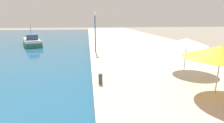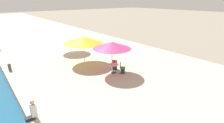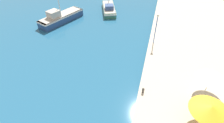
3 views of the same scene
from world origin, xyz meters
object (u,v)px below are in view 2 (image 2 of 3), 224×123
(cafe_chair_left, at_px, (122,69))
(mooring_bollard, at_px, (10,67))
(cafe_table, at_px, (114,67))
(person_at_quay, at_px, (33,110))
(cafe_umbrella_pink, at_px, (112,45))
(cafe_chair_right, at_px, (115,66))
(cafe_umbrella_striped, at_px, (70,33))
(cafe_umbrella_white, at_px, (83,40))

(cafe_chair_left, distance_m, mooring_bollard, 9.42)
(cafe_table, distance_m, person_at_quay, 7.10)
(cafe_umbrella_pink, bearing_deg, cafe_chair_left, -40.14)
(cafe_table, xyz_separation_m, mooring_bollard, (-6.58, 5.69, -0.18))
(cafe_chair_left, bearing_deg, cafe_chair_right, -136.10)
(cafe_umbrella_striped, relative_size, cafe_chair_left, 3.28)
(cafe_umbrella_pink, relative_size, cafe_chair_left, 3.30)
(cafe_umbrella_white, bearing_deg, cafe_chair_right, -66.36)
(cafe_chair_right, distance_m, mooring_bollard, 8.81)
(cafe_umbrella_white, distance_m, cafe_chair_left, 4.53)
(cafe_chair_right, xyz_separation_m, person_at_quay, (-7.34, -2.51, 0.14))
(cafe_umbrella_striped, bearing_deg, cafe_umbrella_pink, -90.68)
(cafe_table, xyz_separation_m, cafe_chair_right, (0.54, 0.49, -0.21))
(cafe_umbrella_white, xyz_separation_m, mooring_bollard, (-5.83, 2.28, -1.88))
(cafe_chair_right, relative_size, person_at_quay, 0.86)
(cafe_umbrella_striped, height_order, cafe_chair_right, cafe_umbrella_striped)
(person_at_quay, bearing_deg, mooring_bollard, 88.34)
(person_at_quay, height_order, mooring_bollard, person_at_quay)
(cafe_umbrella_pink, distance_m, cafe_table, 1.81)
(cafe_table, relative_size, mooring_bollard, 1.22)
(cafe_chair_right, bearing_deg, cafe_umbrella_white, 161.42)
(cafe_umbrella_white, relative_size, mooring_bollard, 5.44)
(cafe_umbrella_white, xyz_separation_m, person_at_quay, (-6.06, -5.43, -1.75))
(cafe_table, relative_size, person_at_quay, 0.76)
(cafe_chair_right, height_order, person_at_quay, person_at_quay)
(cafe_chair_left, xyz_separation_m, person_at_quay, (-7.31, -1.51, 0.14))
(cafe_umbrella_pink, distance_m, cafe_umbrella_striped, 7.65)
(cafe_table, bearing_deg, cafe_umbrella_striped, 90.34)
(cafe_umbrella_striped, height_order, cafe_chair_left, cafe_umbrella_striped)
(cafe_umbrella_pink, distance_m, cafe_umbrella_white, 3.44)
(cafe_chair_left, relative_size, cafe_chair_right, 1.00)
(cafe_table, xyz_separation_m, cafe_chair_left, (0.51, -0.52, -0.21))
(cafe_umbrella_white, distance_m, cafe_chair_right, 3.71)
(cafe_umbrella_white, bearing_deg, cafe_table, -77.70)
(mooring_bollard, bearing_deg, cafe_umbrella_white, -21.38)
(cafe_umbrella_pink, bearing_deg, cafe_chair_right, 34.42)
(cafe_umbrella_white, xyz_separation_m, cafe_chair_right, (1.28, -2.92, -1.90))
(cafe_umbrella_striped, distance_m, mooring_bollard, 7.07)
(cafe_umbrella_pink, xyz_separation_m, cafe_umbrella_white, (-0.61, 3.38, -0.11))
(cafe_umbrella_white, distance_m, person_at_quay, 8.33)
(cafe_umbrella_pink, height_order, cafe_chair_left, cafe_umbrella_pink)
(person_at_quay, bearing_deg, cafe_chair_right, 18.92)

